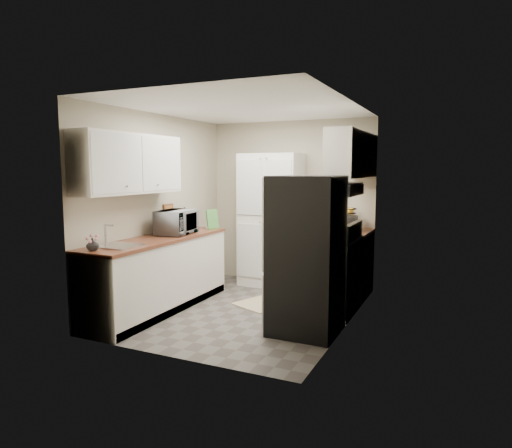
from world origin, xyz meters
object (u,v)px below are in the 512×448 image
at_px(refrigerator, 307,255).
at_px(toaster_oven, 347,222).
at_px(wine_bottle, 185,219).
at_px(pantry_cabinet, 271,220).
at_px(microwave, 177,222).
at_px(electric_range, 329,274).

xyz_separation_m(refrigerator, toaster_oven, (0.04, 1.65, 0.19)).
relative_size(wine_bottle, toaster_oven, 0.69).
bearing_deg(wine_bottle, refrigerator, -20.99).
distance_m(pantry_cabinet, toaster_oven, 1.19).
distance_m(microwave, wine_bottle, 0.49).
bearing_deg(wine_bottle, electric_range, 0.05).
xyz_separation_m(microwave, wine_bottle, (-0.17, 0.45, -0.02)).
bearing_deg(pantry_cabinet, refrigerator, -56.54).
height_order(refrigerator, wine_bottle, refrigerator).
bearing_deg(electric_range, wine_bottle, -179.95).
bearing_deg(toaster_oven, wine_bottle, -165.40).
relative_size(electric_range, microwave, 1.98).
height_order(electric_range, toaster_oven, toaster_oven).
distance_m(pantry_cabinet, wine_bottle, 1.32).
height_order(electric_range, microwave, microwave).
bearing_deg(refrigerator, microwave, 169.74).
xyz_separation_m(wine_bottle, toaster_oven, (2.12, 0.85, -0.02)).
bearing_deg(microwave, electric_range, -84.91).
bearing_deg(refrigerator, toaster_oven, 88.45).
bearing_deg(toaster_oven, electric_range, -97.84).
relative_size(pantry_cabinet, refrigerator, 1.18).
xyz_separation_m(pantry_cabinet, refrigerator, (1.14, -1.73, -0.15)).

